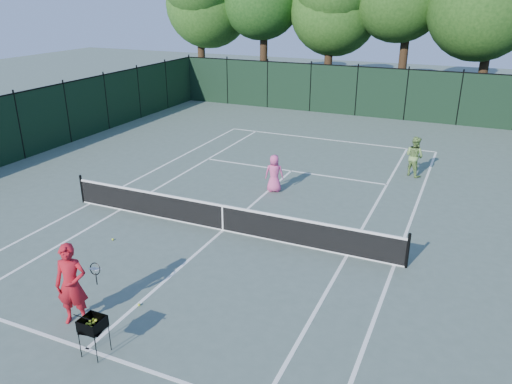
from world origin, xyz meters
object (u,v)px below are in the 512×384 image
at_px(coach, 72,284).
at_px(player_green, 414,156).
at_px(ball_hopper, 93,324).
at_px(player_pink, 274,173).
at_px(loose_ball_near_cart, 139,305).
at_px(loose_ball_midcourt, 113,239).

distance_m(coach, player_green, 14.84).
relative_size(player_green, ball_hopper, 1.88).
bearing_deg(player_pink, loose_ball_near_cart, 71.81).
distance_m(coach, loose_ball_midcourt, 4.26).
relative_size(player_pink, loose_ball_near_cart, 21.63).
relative_size(coach, player_green, 1.19).
distance_m(player_green, loose_ball_midcourt, 12.65).
xyz_separation_m(ball_hopper, loose_ball_near_cart, (-0.23, 1.82, -0.72)).
height_order(player_pink, loose_ball_midcourt, player_pink).
bearing_deg(loose_ball_near_cart, loose_ball_midcourt, 138.28).
distance_m(coach, player_pink, 9.66).
bearing_deg(loose_ball_midcourt, coach, -62.27).
height_order(coach, player_green, coach).
xyz_separation_m(player_pink, ball_hopper, (0.08, -10.30, 0.02)).
xyz_separation_m(player_pink, player_green, (4.67, 4.08, 0.11)).
bearing_deg(coach, ball_hopper, -52.87).
bearing_deg(player_pink, coach, 66.30).
bearing_deg(loose_ball_midcourt, loose_ball_near_cart, -41.72).
xyz_separation_m(coach, ball_hopper, (1.18, -0.71, -0.25)).
relative_size(player_pink, player_green, 0.87).
distance_m(player_pink, player_green, 6.20).
height_order(player_pink, ball_hopper, player_pink).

